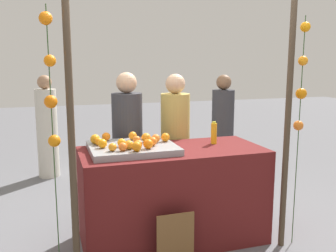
{
  "coord_description": "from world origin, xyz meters",
  "views": [
    {
      "loc": [
        -1.11,
        -3.31,
        1.76
      ],
      "look_at": [
        0.0,
        0.15,
        1.12
      ],
      "focal_mm": 39.92,
      "sensor_mm": 36.0,
      "label": 1
    }
  ],
  "objects_px": {
    "orange_0": "(103,144)",
    "vendor_left": "(128,153)",
    "vendor_right": "(175,151)",
    "orange_1": "(152,141)",
    "juice_bottle": "(214,133)",
    "chalkboard_sign": "(175,242)",
    "stall_counter": "(173,195)"
  },
  "relations": [
    {
      "from": "orange_0",
      "to": "vendor_left",
      "type": "height_order",
      "value": "vendor_left"
    },
    {
      "from": "vendor_left",
      "to": "orange_0",
      "type": "bearing_deg",
      "value": -119.82
    },
    {
      "from": "orange_0",
      "to": "vendor_right",
      "type": "height_order",
      "value": "vendor_right"
    },
    {
      "from": "orange_1",
      "to": "juice_bottle",
      "type": "xyz_separation_m",
      "value": [
        0.69,
        0.16,
        0.01
      ]
    },
    {
      "from": "juice_bottle",
      "to": "vendor_left",
      "type": "height_order",
      "value": "vendor_left"
    },
    {
      "from": "vendor_right",
      "to": "chalkboard_sign",
      "type": "bearing_deg",
      "value": -108.72
    },
    {
      "from": "vendor_right",
      "to": "stall_counter",
      "type": "bearing_deg",
      "value": -110.94
    },
    {
      "from": "vendor_left",
      "to": "juice_bottle",
      "type": "bearing_deg",
      "value": -33.03
    },
    {
      "from": "stall_counter",
      "to": "vendor_left",
      "type": "xyz_separation_m",
      "value": [
        -0.32,
        0.61,
        0.3
      ]
    },
    {
      "from": "stall_counter",
      "to": "vendor_left",
      "type": "relative_size",
      "value": 1.07
    },
    {
      "from": "orange_1",
      "to": "vendor_right",
      "type": "height_order",
      "value": "vendor_right"
    },
    {
      "from": "stall_counter",
      "to": "juice_bottle",
      "type": "height_order",
      "value": "juice_bottle"
    },
    {
      "from": "juice_bottle",
      "to": "vendor_right",
      "type": "height_order",
      "value": "vendor_right"
    },
    {
      "from": "vendor_left",
      "to": "vendor_right",
      "type": "bearing_deg",
      "value": -2.31
    },
    {
      "from": "orange_0",
      "to": "vendor_right",
      "type": "relative_size",
      "value": 0.05
    },
    {
      "from": "orange_1",
      "to": "vendor_right",
      "type": "bearing_deg",
      "value": 55.7
    },
    {
      "from": "stall_counter",
      "to": "chalkboard_sign",
      "type": "distance_m",
      "value": 0.59
    },
    {
      "from": "orange_0",
      "to": "orange_1",
      "type": "xyz_separation_m",
      "value": [
        0.45,
        -0.06,
        0.0
      ]
    },
    {
      "from": "orange_1",
      "to": "juice_bottle",
      "type": "relative_size",
      "value": 0.37
    },
    {
      "from": "juice_bottle",
      "to": "vendor_left",
      "type": "relative_size",
      "value": 0.14
    },
    {
      "from": "chalkboard_sign",
      "to": "vendor_right",
      "type": "distance_m",
      "value": 1.28
    },
    {
      "from": "chalkboard_sign",
      "to": "vendor_right",
      "type": "bearing_deg",
      "value": 71.28
    },
    {
      "from": "orange_0",
      "to": "vendor_right",
      "type": "distance_m",
      "value": 1.11
    },
    {
      "from": "stall_counter",
      "to": "vendor_left",
      "type": "bearing_deg",
      "value": 117.33
    },
    {
      "from": "vendor_left",
      "to": "stall_counter",
      "type": "bearing_deg",
      "value": -62.67
    },
    {
      "from": "orange_0",
      "to": "juice_bottle",
      "type": "height_order",
      "value": "juice_bottle"
    },
    {
      "from": "orange_0",
      "to": "juice_bottle",
      "type": "bearing_deg",
      "value": 5.23
    },
    {
      "from": "chalkboard_sign",
      "to": "stall_counter",
      "type": "bearing_deg",
      "value": 73.83
    },
    {
      "from": "vendor_left",
      "to": "chalkboard_sign",
      "type": "bearing_deg",
      "value": -81.84
    },
    {
      "from": "orange_0",
      "to": "orange_1",
      "type": "relative_size",
      "value": 0.98
    },
    {
      "from": "orange_0",
      "to": "juice_bottle",
      "type": "xyz_separation_m",
      "value": [
        1.14,
        0.1,
        0.01
      ]
    },
    {
      "from": "juice_bottle",
      "to": "orange_1",
      "type": "bearing_deg",
      "value": -167.0
    }
  ]
}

